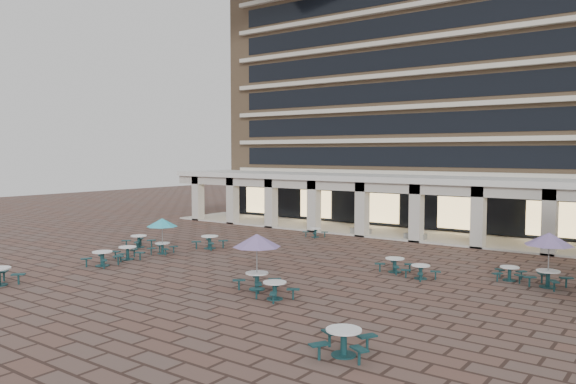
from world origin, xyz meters
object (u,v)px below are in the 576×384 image
planter_left (361,229)px  planter_right (415,234)px  picnic_table_1 (128,252)px  picnic_table_2 (275,289)px

planter_left → planter_right: bearing=0.0°
picnic_table_1 → picnic_table_2: size_ratio=1.08×
picnic_table_2 → planter_left: planter_left is taller
planter_right → planter_left: bearing=-180.0°
picnic_table_2 → planter_left: bearing=119.7°
picnic_table_1 → planter_left: bearing=91.0°
picnic_table_1 → planter_right: 19.39m
picnic_table_2 → picnic_table_1: bearing=-177.5°
picnic_table_1 → picnic_table_2: picnic_table_1 is taller
picnic_table_1 → planter_left: 17.47m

